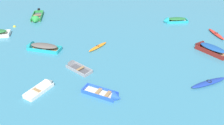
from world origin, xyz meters
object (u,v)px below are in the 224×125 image
kayak_orange_near_left (98,47)px  rowboat_turquoise_distant_center (39,47)px  rowboat_white_center (46,86)px  mooring_buoy_far_field (14,27)px  rowboat_grey_far_left (73,66)px  kayak_deep_blue_back_row_left (209,83)px  rowboat_green_outer_right (36,19)px  rowboat_maroon_near_camera (207,48)px  kayak_red_foreground_center (216,34)px  rowboat_turquoise_cluster_inner (172,20)px  rowboat_blue_cluster_outer (110,96)px

kayak_orange_near_left → rowboat_turquoise_distant_center: rowboat_turquoise_distant_center is taller
rowboat_white_center → mooring_buoy_far_field: rowboat_white_center is taller
rowboat_grey_far_left → kayak_deep_blue_back_row_left: 12.80m
rowboat_green_outer_right → rowboat_maroon_near_camera: (21.27, -10.13, 0.15)m
rowboat_grey_far_left → kayak_red_foreground_center: size_ratio=0.87×
kayak_orange_near_left → rowboat_white_center: (-4.49, -7.19, 0.01)m
rowboat_grey_far_left → rowboat_maroon_near_camera: (14.61, 2.88, 0.22)m
rowboat_grey_far_left → rowboat_maroon_near_camera: bearing=11.1°
kayak_deep_blue_back_row_left → rowboat_turquoise_distant_center: (-16.61, 7.30, 0.15)m
rowboat_green_outer_right → rowboat_white_center: 16.82m
rowboat_turquoise_cluster_inner → rowboat_turquoise_distant_center: size_ratio=0.81×
rowboat_turquoise_cluster_inner → rowboat_white_center: size_ratio=1.19×
rowboat_turquoise_cluster_inner → rowboat_grey_far_left: size_ratio=1.21×
rowboat_turquoise_distant_center → mooring_buoy_far_field: bearing=126.0°
rowboat_blue_cluster_outer → rowboat_turquoise_distant_center: size_ratio=0.79×
rowboat_turquoise_distant_center → mooring_buoy_far_field: rowboat_turquoise_distant_center is taller
kayak_red_foreground_center → mooring_buoy_far_field: bearing=172.0°
kayak_deep_blue_back_row_left → rowboat_turquoise_cluster_inner: bearing=87.7°
rowboat_blue_cluster_outer → kayak_red_foreground_center: size_ratio=1.03×
rowboat_turquoise_cluster_inner → rowboat_white_center: rowboat_turquoise_cluster_inner is taller
rowboat_turquoise_distant_center → rowboat_grey_far_left: bearing=-42.8°
rowboat_turquoise_cluster_inner → rowboat_blue_cluster_outer: rowboat_turquoise_cluster_inner is taller
rowboat_maroon_near_camera → kayak_orange_near_left: bearing=174.7°
rowboat_maroon_near_camera → kayak_red_foreground_center: bearing=55.3°
kayak_orange_near_left → mooring_buoy_far_field: (-11.48, 6.60, -0.13)m
kayak_orange_near_left → rowboat_blue_cluster_outer: rowboat_blue_cluster_outer is taller
rowboat_turquoise_distant_center → rowboat_white_center: bearing=-73.1°
kayak_orange_near_left → rowboat_maroon_near_camera: (12.21, -1.13, 0.23)m
rowboat_turquoise_cluster_inner → rowboat_maroon_near_camera: bearing=-79.1°
rowboat_grey_far_left → rowboat_green_outer_right: 14.61m
rowboat_grey_far_left → rowboat_green_outer_right: bearing=117.1°
rowboat_grey_far_left → rowboat_turquoise_distant_center: bearing=137.2°
rowboat_turquoise_cluster_inner → rowboat_white_center: (-15.05, -14.66, -0.13)m
kayak_deep_blue_back_row_left → rowboat_green_outer_right: size_ratio=0.78×
rowboat_green_outer_right → mooring_buoy_far_field: 3.42m
rowboat_blue_cluster_outer → kayak_red_foreground_center: bearing=40.0°
rowboat_maroon_near_camera → rowboat_white_center: size_ratio=1.30×
kayak_orange_near_left → rowboat_grey_far_left: rowboat_grey_far_left is taller
kayak_deep_blue_back_row_left → rowboat_green_outer_right: (-19.01, 16.37, 0.04)m
rowboat_green_outer_right → mooring_buoy_far_field: rowboat_green_outer_right is taller
rowboat_grey_far_left → mooring_buoy_far_field: rowboat_grey_far_left is taller
rowboat_turquoise_cluster_inner → kayak_deep_blue_back_row_left: bearing=-92.3°
rowboat_blue_cluster_outer → rowboat_white_center: (-5.58, 1.61, -0.01)m
rowboat_turquoise_cluster_inner → rowboat_maroon_near_camera: 8.76m
rowboat_turquoise_cluster_inner → mooring_buoy_far_field: size_ratio=8.99×
rowboat_turquoise_cluster_inner → rowboat_green_outer_right: 19.67m
kayak_red_foreground_center → rowboat_blue_cluster_outer: bearing=-140.0°
kayak_orange_near_left → rowboat_green_outer_right: size_ratio=0.53×
rowboat_turquoise_distant_center → mooring_buoy_far_field: 8.24m
rowboat_green_outer_right → rowboat_maroon_near_camera: bearing=-25.5°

